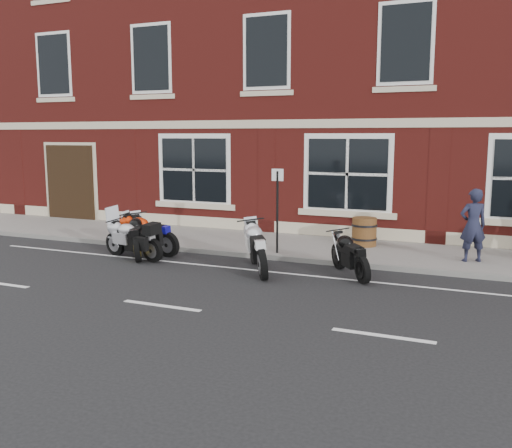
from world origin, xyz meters
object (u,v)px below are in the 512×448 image
(moto_touring_silver, at_px, (133,238))
(moto_sport_black, at_px, (139,234))
(barrel_planter, at_px, (364,232))
(parking_sign, at_px, (277,205))
(pedestrian_left, at_px, (473,225))
(moto_naked_black, at_px, (351,253))
(moto_sport_silver, at_px, (259,246))
(moto_sport_red, at_px, (146,233))

(moto_touring_silver, relative_size, moto_sport_black, 1.05)
(barrel_planter, height_order, parking_sign, parking_sign)
(pedestrian_left, bearing_deg, moto_sport_black, -10.59)
(moto_naked_black, relative_size, pedestrian_left, 0.95)
(moto_sport_black, bearing_deg, moto_touring_silver, -116.14)
(barrel_planter, bearing_deg, moto_sport_black, -150.10)
(moto_touring_silver, relative_size, barrel_planter, 2.55)
(moto_sport_silver, height_order, moto_naked_black, moto_sport_silver)
(moto_touring_silver, xyz_separation_m, pedestrian_left, (7.88, 2.40, 0.46))
(moto_sport_red, xyz_separation_m, moto_sport_silver, (3.46, -0.63, 0.04))
(moto_touring_silver, height_order, moto_sport_silver, moto_touring_silver)
(moto_sport_black, distance_m, moto_naked_black, 5.51)
(pedestrian_left, bearing_deg, moto_sport_silver, 3.23)
(moto_touring_silver, relative_size, pedestrian_left, 1.12)
(moto_sport_silver, relative_size, moto_naked_black, 1.23)
(moto_sport_red, height_order, pedestrian_left, pedestrian_left)
(pedestrian_left, bearing_deg, moto_naked_black, 14.53)
(moto_sport_black, bearing_deg, moto_sport_silver, -38.56)
(moto_sport_red, distance_m, moto_naked_black, 5.49)
(moto_sport_black, distance_m, pedestrian_left, 8.19)
(moto_sport_red, relative_size, moto_sport_black, 1.14)
(pedestrian_left, bearing_deg, moto_touring_silver, -8.10)
(moto_naked_black, distance_m, parking_sign, 2.57)
(moto_sport_red, distance_m, parking_sign, 3.53)
(moto_sport_silver, height_order, pedestrian_left, pedestrian_left)
(moto_sport_silver, xyz_separation_m, barrel_planter, (1.68, 3.32, -0.08))
(moto_sport_silver, bearing_deg, moto_touring_silver, 149.67)
(moto_touring_silver, xyz_separation_m, moto_sport_black, (-0.04, 0.36, 0.02))
(barrel_planter, relative_size, parking_sign, 0.36)
(moto_touring_silver, bearing_deg, moto_sport_silver, -76.87)
(moto_sport_silver, distance_m, parking_sign, 1.69)
(moto_naked_black, distance_m, pedestrian_left, 3.16)
(moto_touring_silver, height_order, moto_sport_red, moto_touring_silver)
(moto_sport_red, xyz_separation_m, parking_sign, (3.33, 0.87, 0.80))
(moto_sport_black, distance_m, moto_sport_silver, 3.50)
(barrel_planter, distance_m, parking_sign, 2.70)
(moto_sport_black, height_order, parking_sign, parking_sign)
(pedestrian_left, height_order, barrel_planter, pedestrian_left)
(moto_naked_black, xyz_separation_m, barrel_planter, (-0.35, 2.92, -0.00))
(moto_sport_silver, bearing_deg, moto_sport_black, 143.81)
(moto_naked_black, bearing_deg, moto_sport_black, 144.11)
(moto_touring_silver, xyz_separation_m, barrel_planter, (5.12, 3.33, -0.02))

